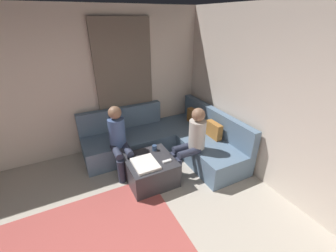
% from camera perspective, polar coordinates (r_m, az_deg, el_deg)
% --- Properties ---
extents(wall_back, '(6.00, 0.12, 2.70)m').
position_cam_1_polar(wall_back, '(3.30, 35.26, 1.09)').
color(wall_back, beige).
rests_on(wall_back, ground_plane).
extents(wall_left, '(0.12, 6.00, 2.70)m').
position_cam_1_polar(wall_left, '(4.41, -28.01, 8.34)').
color(wall_left, beige).
rests_on(wall_left, ground_plane).
extents(curtain_panel, '(0.06, 1.10, 2.50)m').
position_cam_1_polar(curtain_panel, '(4.49, -10.99, 9.92)').
color(curtain_panel, '#726659').
rests_on(curtain_panel, ground_plane).
extents(sectional_couch, '(2.10, 2.55, 0.87)m').
position_cam_1_polar(sectional_couch, '(4.41, 0.22, -3.63)').
color(sectional_couch, slate).
rests_on(sectional_couch, ground_plane).
extents(ottoman, '(0.76, 0.76, 0.42)m').
position_cam_1_polar(ottoman, '(3.74, -4.59, -11.26)').
color(ottoman, '#333338').
rests_on(ottoman, ground_plane).
extents(folded_blanket, '(0.44, 0.36, 0.04)m').
position_cam_1_polar(folded_blanket, '(3.49, -5.92, -9.71)').
color(folded_blanket, white).
rests_on(folded_blanket, ottoman).
extents(coffee_mug, '(0.08, 0.08, 0.10)m').
position_cam_1_polar(coffee_mug, '(3.82, -3.52, -5.66)').
color(coffee_mug, '#334C72').
rests_on(coffee_mug, ottoman).
extents(game_remote, '(0.05, 0.15, 0.02)m').
position_cam_1_polar(game_remote, '(3.55, -0.26, -9.07)').
color(game_remote, white).
rests_on(game_remote, ottoman).
extents(person_on_couch_back, '(0.30, 0.60, 1.20)m').
position_cam_1_polar(person_on_couch_back, '(3.70, 6.23, -3.50)').
color(person_on_couch_back, '#2D3347').
rests_on(person_on_couch_back, ground_plane).
extents(person_on_couch_side, '(0.60, 0.30, 1.20)m').
position_cam_1_polar(person_on_couch_side, '(3.80, -12.58, -3.14)').
color(person_on_couch_side, '#2D3347').
rests_on(person_on_couch_side, ground_plane).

